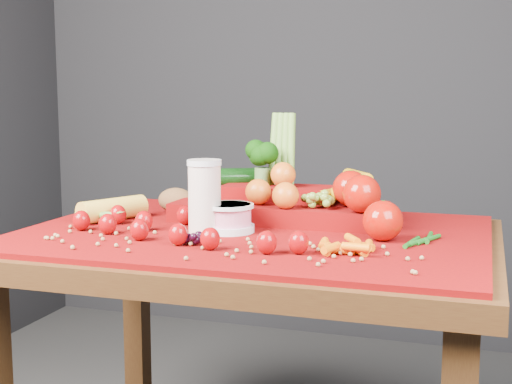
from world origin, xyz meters
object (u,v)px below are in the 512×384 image
(produce_mound, at_px, (294,198))
(yogurt_bowl, at_px, (228,217))
(milk_glass, at_px, (205,194))
(table, at_px, (253,276))

(produce_mound, bearing_deg, yogurt_bowl, -121.00)
(yogurt_bowl, bearing_deg, milk_glass, -144.65)
(table, distance_m, yogurt_bowl, 0.15)
(table, xyz_separation_m, yogurt_bowl, (-0.05, -0.03, 0.14))
(table, height_order, yogurt_bowl, yogurt_bowl)
(table, bearing_deg, yogurt_bowl, -149.89)
(table, relative_size, milk_glass, 6.55)
(table, bearing_deg, milk_glass, -147.33)
(yogurt_bowl, height_order, produce_mound, produce_mound)
(produce_mound, bearing_deg, table, -110.95)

